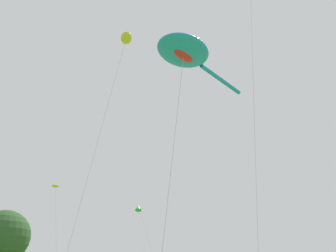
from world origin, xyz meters
name	(u,v)px	position (x,y,z in m)	size (l,w,h in m)	color
big_show_kite	(185,53)	(1.39, 10.12, 15.11)	(8.81, 3.99, 15.55)	#1E8CBF
small_kite_delta_white	(56,188)	(0.26, 32.21, 10.67)	(1.33, 3.11, 11.05)	yellow
small_kite_streamer_purple	(251,1)	(4.94, 7.08, 19.17)	(2.08, 1.20, 20.97)	orange
small_kite_triangle_green	(138,208)	(10.22, 31.37, 9.45)	(2.65, 3.60, 9.97)	green
small_kite_box_yellow	(126,40)	(-1.71, 12.70, 16.52)	(1.99, 4.79, 16.83)	yellow
tree_oak_right	(3,237)	(-1.00, 52.79, 7.26)	(7.98, 7.98, 11.28)	#513823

